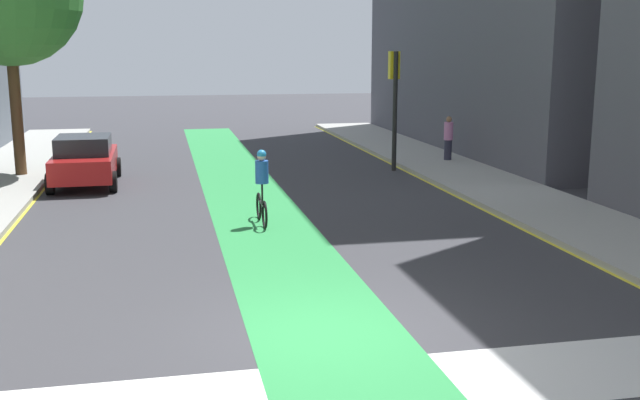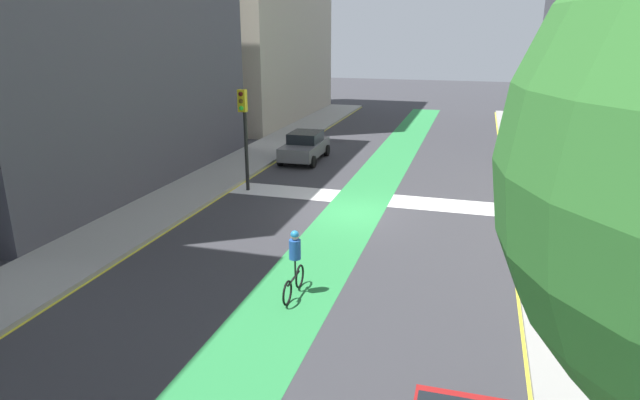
# 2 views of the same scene
# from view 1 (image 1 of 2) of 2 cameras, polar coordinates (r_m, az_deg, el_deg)

# --- Properties ---
(ground_plane) EXTENTS (120.00, 120.00, 0.00)m
(ground_plane) POSITION_cam_1_polar(r_m,az_deg,el_deg) (11.53, 0.63, -10.05)
(ground_plane) COLOR #38383D
(bike_lane_paint) EXTENTS (2.40, 60.00, 0.01)m
(bike_lane_paint) POSITION_cam_1_polar(r_m,az_deg,el_deg) (11.52, 0.57, -10.04)
(bike_lane_paint) COLOR #2D8C47
(bike_lane_paint) RESTS_ON ground_plane
(crosswalk_band) EXTENTS (12.00, 1.80, 0.01)m
(crosswalk_band) POSITION_cam_1_polar(r_m,az_deg,el_deg) (9.74, 3.28, -14.25)
(crosswalk_band) COLOR silver
(crosswalk_band) RESTS_ON ground_plane
(traffic_signal_far_right) EXTENTS (0.35, 0.52, 4.14)m
(traffic_signal_far_right) POSITION_cam_1_polar(r_m,az_deg,el_deg) (26.38, 5.69, 8.54)
(traffic_signal_far_right) COLOR black
(traffic_signal_far_right) RESTS_ON ground_plane
(car_red_left_far) EXTENTS (2.05, 4.22, 1.57)m
(car_red_left_far) POSITION_cam_1_polar(r_m,az_deg,el_deg) (24.60, -17.50, 2.93)
(car_red_left_far) COLOR #A51919
(car_red_left_far) RESTS_ON ground_plane
(cyclist_in_lane) EXTENTS (0.32, 1.73, 1.86)m
(cyclist_in_lane) POSITION_cam_1_polar(r_m,az_deg,el_deg) (18.17, -4.47, 1.10)
(cyclist_in_lane) COLOR black
(cyclist_in_lane) RESTS_ON ground_plane
(pedestrian_sidewalk_right_a) EXTENTS (0.34, 0.34, 1.62)m
(pedestrian_sidewalk_right_a) POSITION_cam_1_polar(r_m,az_deg,el_deg) (28.31, 9.76, 4.70)
(pedestrian_sidewalk_right_a) COLOR #262638
(pedestrian_sidewalk_right_a) RESTS_ON sidewalk_right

